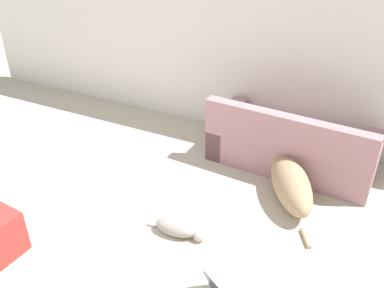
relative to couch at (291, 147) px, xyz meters
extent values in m
cube|color=silver|center=(-1.25, 0.59, 1.12)|extent=(7.61, 0.06, 2.76)
cube|color=#A3757A|center=(0.00, 0.04, -0.07)|extent=(1.93, 0.93, 0.38)
cube|color=#A3757A|center=(-0.02, -0.30, 0.34)|extent=(1.89, 0.26, 0.42)
cube|color=#A3757A|center=(0.84, -0.01, 0.00)|extent=(0.25, 0.82, 0.52)
cube|color=#A3757A|center=(-0.84, 0.10, 0.00)|extent=(0.25, 0.82, 0.52)
ellipsoid|color=#A38460|center=(0.16, -0.62, -0.06)|extent=(0.80, 1.05, 0.40)
sphere|color=#493726|center=(-0.12, -0.11, -0.11)|extent=(0.42, 0.42, 0.31)
cylinder|color=#A38460|center=(0.47, -1.16, -0.24)|extent=(0.16, 0.24, 0.04)
ellipsoid|color=gray|center=(-0.68, -1.62, -0.18)|extent=(0.42, 0.22, 0.17)
sphere|color=#A89E93|center=(-0.44, -1.61, -0.20)|extent=(0.13, 0.13, 0.12)
cylinder|color=gray|center=(-0.94, -1.64, -0.25)|extent=(0.10, 0.03, 0.02)
camera|label=1|loc=(0.80, -4.32, 2.63)|focal=40.00mm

